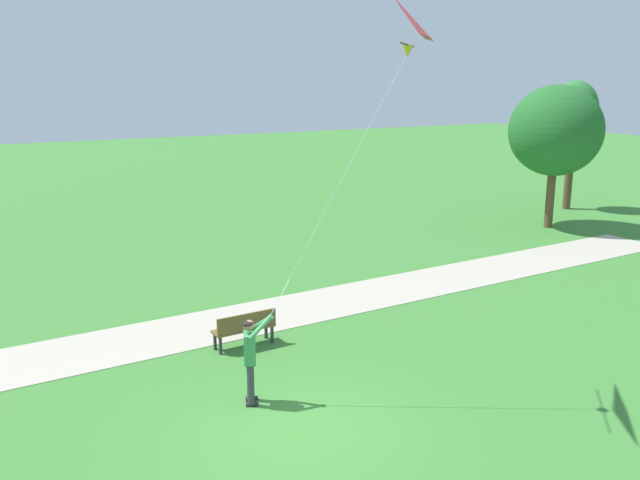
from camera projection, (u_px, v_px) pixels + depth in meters
ground_plane at (298, 429)px, 12.30m from camera, size 120.00×120.00×0.00m
walkway_path at (269, 315)px, 18.14m from camera, size 4.23×32.08×0.02m
person_kite_flyer at (251, 353)px, 13.02m from camera, size 0.49×0.63×1.83m
flying_kite at (391, 27)px, 12.02m from camera, size 1.86×3.06×5.84m
park_bench_near_walkway at (245, 327)px, 15.88m from camera, size 0.53×1.52×0.88m
tree_treeline_left at (556, 131)px, 27.68m from camera, size 3.84×3.75×5.93m
tree_treeline_right at (574, 113)px, 31.52m from camera, size 2.15×2.15×6.06m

